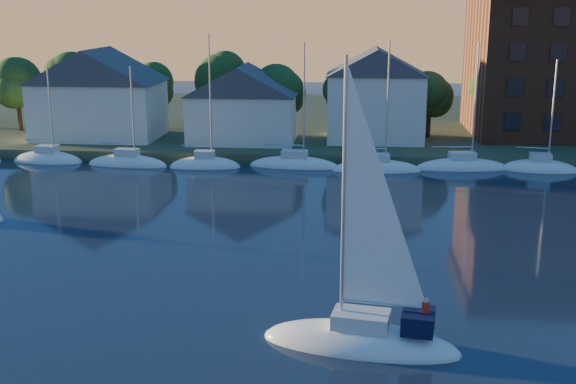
# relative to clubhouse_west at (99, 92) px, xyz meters

# --- Properties ---
(shoreline_land) EXTENTS (160.00, 50.00, 2.00)m
(shoreline_land) POSITION_rel_clubhouse_west_xyz_m (22.00, 17.00, -5.93)
(shoreline_land) COLOR #333F25
(shoreline_land) RESTS_ON ground
(wooden_dock) EXTENTS (120.00, 3.00, 1.00)m
(wooden_dock) POSITION_rel_clubhouse_west_xyz_m (22.00, -6.00, -5.93)
(wooden_dock) COLOR brown
(wooden_dock) RESTS_ON ground
(clubhouse_west) EXTENTS (13.65, 9.45, 9.64)m
(clubhouse_west) POSITION_rel_clubhouse_west_xyz_m (0.00, 0.00, 0.00)
(clubhouse_west) COLOR silver
(clubhouse_west) RESTS_ON shoreline_land
(clubhouse_centre) EXTENTS (11.55, 8.40, 8.08)m
(clubhouse_centre) POSITION_rel_clubhouse_west_xyz_m (16.00, -1.00, -0.80)
(clubhouse_centre) COLOR silver
(clubhouse_centre) RESTS_ON shoreline_land
(clubhouse_east) EXTENTS (10.50, 8.40, 9.80)m
(clubhouse_east) POSITION_rel_clubhouse_west_xyz_m (30.00, 1.00, 0.07)
(clubhouse_east) COLOR silver
(clubhouse_east) RESTS_ON shoreline_land
(tree_line) EXTENTS (93.40, 5.40, 8.90)m
(tree_line) POSITION_rel_clubhouse_west_xyz_m (24.00, 5.00, 1.24)
(tree_line) COLOR #352318
(tree_line) RESTS_ON shoreline_land
(moored_fleet) EXTENTS (79.50, 2.40, 12.05)m
(moored_fleet) POSITION_rel_clubhouse_west_xyz_m (18.00, -9.00, -5.83)
(moored_fleet) COLOR white
(moored_fleet) RESTS_ON ground
(hero_sailboat) EXTENTS (9.40, 4.31, 14.12)m
(hero_sailboat) POSITION_rel_clubhouse_west_xyz_m (28.29, -46.34, -5.34)
(hero_sailboat) COLOR white
(hero_sailboat) RESTS_ON ground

